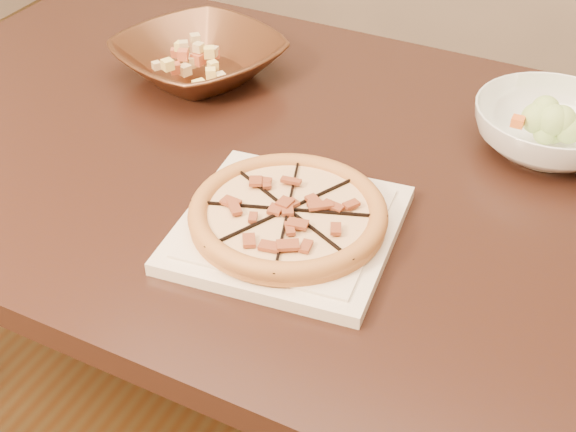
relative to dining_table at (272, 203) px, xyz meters
The scene contains 7 objects.
dining_table is the anchor object (origin of this frame).
plate 0.24m from the dining_table, 57.18° to the right, with size 0.30×0.30×0.02m.
pizza 0.25m from the dining_table, 57.19° to the right, with size 0.26×0.26×0.03m.
bronze_bowl 0.30m from the dining_table, 144.17° to the left, with size 0.27×0.27×0.07m, color brown.
mixed_dish 0.32m from the dining_table, 144.43° to the left, with size 0.12×0.13×0.03m.
salad_bowl 0.44m from the dining_table, 25.70° to the left, with size 0.23×0.23×0.07m, color white.
salad 0.46m from the dining_table, 25.62° to the left, with size 0.09×0.12×0.04m.
Camera 1 is at (0.50, -0.76, 1.41)m, focal length 50.00 mm.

